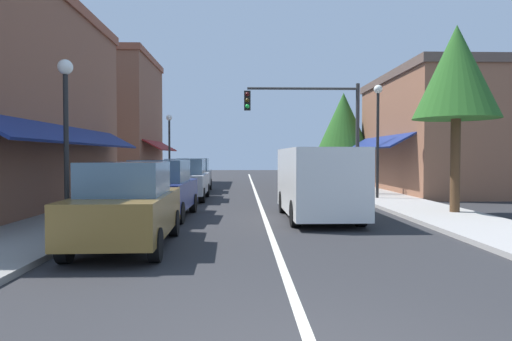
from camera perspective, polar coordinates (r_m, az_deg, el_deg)
name	(u,v)px	position (r m, az deg, el deg)	size (l,w,h in m)	color
ground_plane	(257,196)	(22.04, 0.09, -3.13)	(80.00, 80.00, 0.00)	#28282B
sidewalk_left	(140,195)	(22.55, -14.04, -2.92)	(2.60, 56.00, 0.12)	gray
sidewalk_right	(372,194)	(22.88, 14.01, -2.85)	(2.60, 56.00, 0.12)	#A39E99
lane_center_stripe	(257,196)	(22.04, 0.09, -3.12)	(0.14, 52.00, 0.01)	silver
storefront_right_block	(439,133)	(26.08, 21.49, 4.27)	(6.84, 10.20, 6.14)	#8E5B42
storefront_far_left	(113,120)	(33.22, -17.09, 5.88)	(6.62, 8.20, 8.59)	brown
parked_car_nearest_left	(127,205)	(9.93, -15.52, -4.14)	(1.87, 4.14, 1.77)	brown
parked_car_second_left	(161,189)	(14.51, -11.53, -2.25)	(1.88, 4.15, 1.77)	navy
parked_car_third_left	(186,180)	(20.19, -8.53, -1.10)	(1.80, 4.11, 1.77)	#B7BABF
parked_car_far_left	(193,175)	(24.68, -7.66, -0.57)	(1.85, 4.14, 1.77)	#4C5156
van_in_lane	(318,181)	(14.11, 7.55, -1.25)	(2.06, 5.21, 2.12)	silver
traffic_signal_mast_arm	(317,118)	(22.31, 7.42, 6.38)	(5.48, 0.50, 5.32)	#333333
street_lamp_left_near	(66,115)	(12.12, -22.24, 6.33)	(0.36, 0.36, 4.20)	black
street_lamp_right_mid	(378,123)	(20.39, 14.68, 5.64)	(0.36, 0.36, 4.88)	black
street_lamp_left_far	(169,138)	(28.58, -10.56, 3.96)	(0.36, 0.36, 4.38)	black
tree_right_near	(456,73)	(16.22, 23.32, 10.88)	(2.68, 2.68, 6.01)	#4C331E
tree_right_far	(343,121)	(29.85, 10.65, 5.92)	(3.23, 3.23, 5.85)	#4C331E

